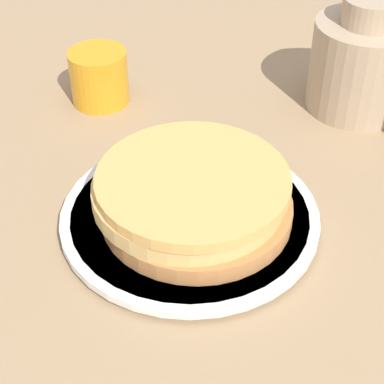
{
  "coord_description": "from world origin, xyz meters",
  "views": [
    {
      "loc": [
        -0.35,
        -0.24,
        0.38
      ],
      "look_at": [
        0.0,
        -0.01,
        0.03
      ],
      "focal_mm": 60.0,
      "sensor_mm": 36.0,
      "label": 1
    }
  ],
  "objects_px": {
    "cream_jug": "(362,62)",
    "plate": "(192,215)",
    "pancake_stack": "(193,195)",
    "juice_glass": "(99,77)"
  },
  "relations": [
    {
      "from": "plate",
      "to": "juice_glass",
      "type": "height_order",
      "value": "juice_glass"
    },
    {
      "from": "pancake_stack",
      "to": "juice_glass",
      "type": "xyz_separation_m",
      "value": [
        0.12,
        0.2,
        -0.0
      ]
    },
    {
      "from": "pancake_stack",
      "to": "cream_jug",
      "type": "relative_size",
      "value": 1.38
    },
    {
      "from": "plate",
      "to": "juice_glass",
      "type": "relative_size",
      "value": 3.53
    },
    {
      "from": "pancake_stack",
      "to": "juice_glass",
      "type": "relative_size",
      "value": 2.7
    },
    {
      "from": "plate",
      "to": "juice_glass",
      "type": "xyz_separation_m",
      "value": [
        0.11,
        0.2,
        0.02
      ]
    },
    {
      "from": "pancake_stack",
      "to": "juice_glass",
      "type": "distance_m",
      "value": 0.23
    },
    {
      "from": "cream_jug",
      "to": "plate",
      "type": "bearing_deg",
      "value": 170.22
    },
    {
      "from": "juice_glass",
      "to": "cream_jug",
      "type": "relative_size",
      "value": 0.51
    },
    {
      "from": "juice_glass",
      "to": "cream_jug",
      "type": "distance_m",
      "value": 0.29
    }
  ]
}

